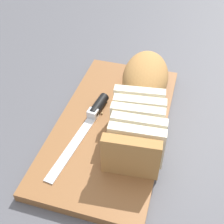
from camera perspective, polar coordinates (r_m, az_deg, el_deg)
name	(u,v)px	position (r m, az deg, el deg)	size (l,w,h in m)	color
ground_plane	(112,128)	(0.70, 0.00, -3.01)	(3.00, 3.00, 0.00)	#4C4C51
cutting_board	(112,125)	(0.70, 0.00, -2.42)	(0.47, 0.24, 0.02)	brown
bread_loaf	(142,95)	(0.69, 5.82, 3.20)	(0.38, 0.16, 0.09)	#A8753D
bread_knife	(93,114)	(0.69, -3.69, -0.46)	(0.26, 0.05, 0.02)	silver
crumb_near_knife	(146,112)	(0.71, 6.51, -0.07)	(0.00, 0.00, 0.00)	tan
crumb_near_loaf	(102,113)	(0.70, -1.93, -0.28)	(0.00, 0.00, 0.00)	tan
crumb_stray_left	(120,95)	(0.75, 1.52, 3.25)	(0.01, 0.01, 0.01)	tan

